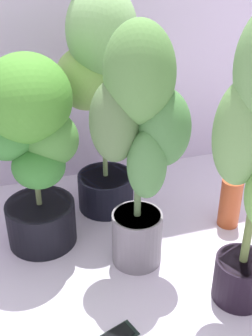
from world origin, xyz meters
name	(u,v)px	position (x,y,z in m)	size (l,w,h in m)	color
ground_plane	(138,287)	(0.00, 0.00, 0.00)	(8.00, 8.00, 0.00)	silver
potted_plant_back_left	(31,141)	(-0.29, 0.36, 0.46)	(0.41, 0.42, 0.77)	black
potted_plant_center	(140,134)	(0.04, 0.14, 0.54)	(0.38, 0.31, 0.91)	gray
potted_plant_back_center	(104,84)	(0.03, 0.53, 0.59)	(0.46, 0.36, 0.97)	black
nutrient_bottle	(230,202)	(0.49, 0.24, 0.11)	(0.09, 0.09, 0.24)	#BD5026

